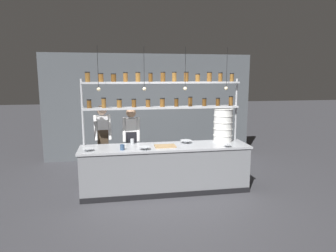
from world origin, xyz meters
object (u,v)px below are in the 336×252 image
Objects in this scene: container_stack at (223,125)px; prep_bowl_center_back at (88,150)px; chef_center at (132,140)px; spice_shelf_unit at (162,96)px; chef_left at (103,138)px; prep_bowl_near_right at (144,148)px; serving_cup_by_board at (132,141)px; prep_bowl_near_left at (227,146)px; cutting_board at (165,146)px; serving_cup_front at (122,147)px; prep_bowl_center_front at (186,142)px.

container_stack is 3.50× the size of prep_bowl_center_back.
container_stack is (1.87, -0.43, 0.34)m from chef_center.
spice_shelf_unit is 1.58m from chef_left.
serving_cup_by_board is (-0.19, 0.52, 0.02)m from prep_bowl_near_right.
prep_bowl_near_left is (-0.09, -0.51, -0.32)m from container_stack.
container_stack is at bearing 79.96° from prep_bowl_near_left.
chef_center is (-0.61, 0.32, -0.95)m from spice_shelf_unit.
prep_bowl_near_left is 0.85× the size of prep_bowl_center_back.
chef_center is at bearing 167.01° from container_stack.
prep_bowl_near_left is (2.39, -1.07, -0.02)m from chef_left.
spice_shelf_unit is 4.66× the size of container_stack.
chef_center reaches higher than cutting_board.
serving_cup_front is (-2.09, -0.40, -0.29)m from container_stack.
prep_bowl_center_front is at bearing -21.68° from chef_center.
serving_cup_by_board reaches higher than prep_bowl_near_right.
prep_bowl_center_front is (1.67, -0.62, -0.01)m from chef_left.
chef_center is at bearing 152.14° from spice_shelf_unit.
container_stack is (1.26, -0.11, -0.61)m from spice_shelf_unit.
prep_bowl_center_front is 1.18× the size of prep_bowl_center_back.
prep_bowl_near_right is 2.06× the size of serving_cup_front.
chef_left is 10.04× the size of prep_bowl_near_left.
spice_shelf_unit is 1.09m from serving_cup_by_board.
container_stack is at bearing -20.04° from chef_left.
spice_shelf_unit is 1.91× the size of chef_left.
container_stack reaches higher than cutting_board.
prep_bowl_near_left is 0.84m from prep_bowl_center_front.
container_stack is 2.96× the size of prep_bowl_center_front.
chef_center reaches higher than serving_cup_by_board.
cutting_board is 3.89× the size of serving_cup_front.
cutting_board is at bearing 23.14° from prep_bowl_near_right.
spice_shelf_unit is 16.32× the size of prep_bowl_center_back.
prep_bowl_center_front is at bearing -27.81° from chef_left.
container_stack is 3.22× the size of prep_bowl_near_right.
container_stack is 1.78m from prep_bowl_near_right.
cutting_board is 0.83m from serving_cup_front.
chef_left reaches higher than chef_center.
container_stack is 6.45× the size of serving_cup_by_board.
chef_left is at bearing 111.94° from serving_cup_front.
spice_shelf_unit is 1.79m from prep_bowl_center_back.
chef_center is 9.72× the size of prep_bowl_near_left.
serving_cup_front is at bearing -171.51° from cutting_board.
chef_left is 2.44× the size of container_stack.
prep_bowl_near_right is at bearing -155.88° from prep_bowl_center_front.
spice_shelf_unit reaches higher than container_stack.
serving_cup_front is (0.62, -0.02, 0.03)m from prep_bowl_center_back.
prep_bowl_center_front is 1.08m from serving_cup_by_board.
container_stack reaches higher than serving_cup_by_board.
prep_bowl_near_right is at bearing -74.82° from chef_center.
container_stack is at bearing 12.55° from cutting_board.
serving_cup_by_board is at bearing 173.52° from prep_bowl_center_front.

